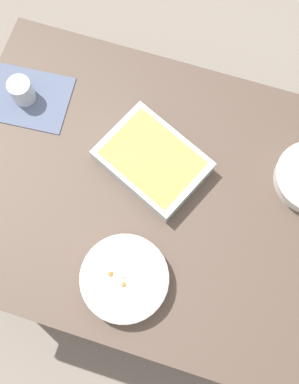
{
  "coord_description": "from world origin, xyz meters",
  "views": [
    {
      "loc": [
        -0.11,
        0.35,
        2.05
      ],
      "look_at": [
        0.0,
        0.0,
        0.74
      ],
      "focal_mm": 42.65,
      "sensor_mm": 36.0,
      "label": 1
    }
  ],
  "objects_px": {
    "stew_bowl": "(125,279)",
    "spoon_by_stew": "(118,266)",
    "drink_cup": "(22,92)",
    "baking_dish": "(153,161)"
  },
  "relations": [
    {
      "from": "stew_bowl",
      "to": "drink_cup",
      "type": "distance_m",
      "value": 0.66
    },
    {
      "from": "baking_dish",
      "to": "drink_cup",
      "type": "xyz_separation_m",
      "value": [
        0.45,
        -0.09,
        0.0
      ]
    },
    {
      "from": "baking_dish",
      "to": "spoon_by_stew",
      "type": "distance_m",
      "value": 0.32
    },
    {
      "from": "drink_cup",
      "to": "spoon_by_stew",
      "type": "relative_size",
      "value": 0.61
    },
    {
      "from": "drink_cup",
      "to": "spoon_by_stew",
      "type": "distance_m",
      "value": 0.61
    },
    {
      "from": "stew_bowl",
      "to": "spoon_by_stew",
      "type": "bearing_deg",
      "value": -43.4
    },
    {
      "from": "drink_cup",
      "to": "spoon_by_stew",
      "type": "bearing_deg",
      "value": 137.06
    },
    {
      "from": "stew_bowl",
      "to": "spoon_by_stew",
      "type": "height_order",
      "value": "stew_bowl"
    },
    {
      "from": "baking_dish",
      "to": "drink_cup",
      "type": "distance_m",
      "value": 0.46
    },
    {
      "from": "stew_bowl",
      "to": "spoon_by_stew",
      "type": "relative_size",
      "value": 1.75
    }
  ]
}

